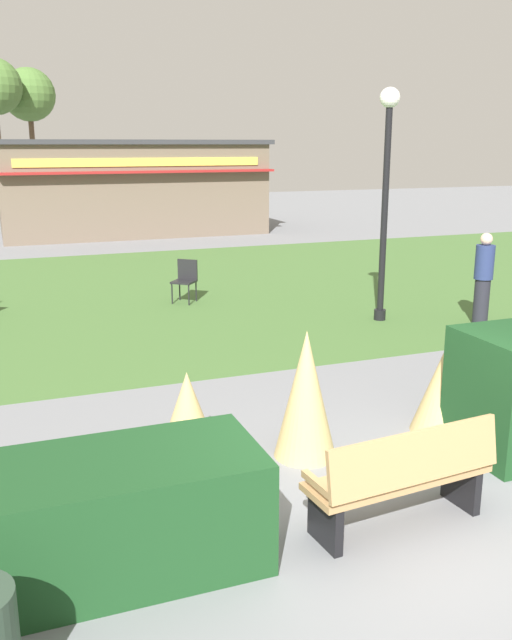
# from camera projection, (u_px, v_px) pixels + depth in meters

# --- Properties ---
(ground_plane) EXTENTS (80.00, 80.00, 0.00)m
(ground_plane) POSITION_uv_depth(u_px,v_px,m) (401.00, 523.00, 6.02)
(ground_plane) COLOR slate
(lawn_patch) EXTENTS (36.00, 12.00, 0.01)m
(lawn_patch) POSITION_uv_depth(u_px,v_px,m) (151.00, 293.00, 15.26)
(lawn_patch) COLOR #446B33
(lawn_patch) RESTS_ON ground_plane
(park_bench) EXTENTS (1.74, 0.67, 0.95)m
(park_bench) POSITION_uv_depth(u_px,v_px,m) (403.00, 477.00, 5.83)
(park_bench) COLOR tan
(park_bench) RESTS_ON ground_plane
(hedge_left) EXTENTS (2.65, 1.10, 0.92)m
(hedge_left) POSITION_uv_depth(u_px,v_px,m) (91.00, 519.00, 5.21)
(hedge_left) COLOR #19421E
(hedge_left) RESTS_ON ground_plane
(ornamental_grass_behind_left) EXTENTS (0.79, 0.79, 1.13)m
(ornamental_grass_behind_left) POSITION_uv_depth(u_px,v_px,m) (447.00, 385.00, 7.80)
(ornamental_grass_behind_left) COLOR tan
(ornamental_grass_behind_left) RESTS_ON ground_plane
(ornamental_grass_behind_right) EXTENTS (0.79, 0.79, 1.28)m
(ornamental_grass_behind_right) POSITION_uv_depth(u_px,v_px,m) (480.00, 382.00, 7.70)
(ornamental_grass_behind_right) COLOR tan
(ornamental_grass_behind_right) RESTS_ON ground_plane
(ornamental_grass_behind_center) EXTENTS (0.64, 0.64, 0.93)m
(ornamental_grass_behind_center) POSITION_uv_depth(u_px,v_px,m) (188.00, 414.00, 7.24)
(ornamental_grass_behind_center) COLOR tan
(ornamental_grass_behind_center) RESTS_ON ground_plane
(ornamental_grass_behind_far) EXTENTS (0.66, 0.66, 1.39)m
(ornamental_grass_behind_far) POSITION_uv_depth(u_px,v_px,m) (306.00, 394.00, 7.16)
(ornamental_grass_behind_far) COLOR tan
(ornamental_grass_behind_far) RESTS_ON ground_plane
(lamppost_mid) EXTENTS (0.36, 0.36, 4.21)m
(lamppost_mid) POSITION_uv_depth(u_px,v_px,m) (386.00, 178.00, 12.30)
(lamppost_mid) COLOR black
(lamppost_mid) RESTS_ON ground_plane
(food_kiosk) EXTENTS (9.60, 5.25, 3.38)m
(food_kiosk) POSITION_uv_depth(u_px,v_px,m) (130.00, 186.00, 25.48)
(food_kiosk) COLOR #6B5B4C
(food_kiosk) RESTS_ON ground_plane
(cafe_chair_east) EXTENTS (0.62, 0.62, 0.89)m
(cafe_chair_east) POSITION_uv_depth(u_px,v_px,m) (186.00, 277.00, 14.31)
(cafe_chair_east) COLOR black
(cafe_chair_east) RESTS_ON ground_plane
(person_strolling) EXTENTS (0.34, 0.34, 1.69)m
(person_strolling) POSITION_uv_depth(u_px,v_px,m) (483.00, 278.00, 12.46)
(person_strolling) COLOR #23232D
(person_strolling) RESTS_ON ground_plane
(parked_car_west_slot) EXTENTS (4.25, 2.16, 1.20)m
(parked_car_west_slot) POSITION_uv_depth(u_px,v_px,m) (6.00, 203.00, 30.87)
(parked_car_west_slot) COLOR navy
(parked_car_west_slot) RESTS_ON ground_plane
(parked_car_center_slot) EXTENTS (4.29, 2.23, 1.20)m
(parked_car_center_slot) POSITION_uv_depth(u_px,v_px,m) (116.00, 200.00, 32.58)
(parked_car_center_slot) COLOR maroon
(parked_car_center_slot) RESTS_ON ground_plane
(tree_left_bg) EXTENTS (2.80, 2.80, 7.20)m
(tree_left_bg) POSITION_uv_depth(u_px,v_px,m) (29.00, 96.00, 36.54)
(tree_left_bg) COLOR brown
(tree_left_bg) RESTS_ON ground_plane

